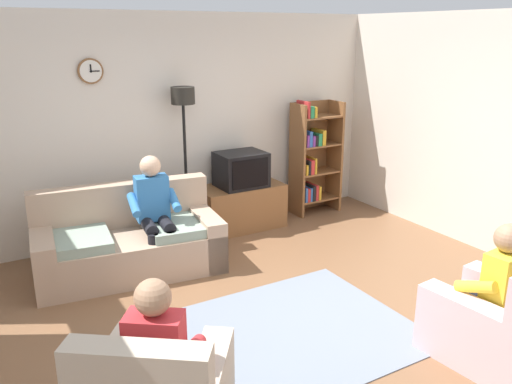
# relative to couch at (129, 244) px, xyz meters

# --- Properties ---
(ground_plane) EXTENTS (12.00, 12.00, 0.00)m
(ground_plane) POSITION_rel_couch_xyz_m (0.95, -1.69, -0.31)
(ground_plane) COLOR brown
(back_wall_assembly) EXTENTS (6.20, 0.17, 2.70)m
(back_wall_assembly) POSITION_rel_couch_xyz_m (0.95, 0.97, 1.04)
(back_wall_assembly) COLOR silver
(back_wall_assembly) RESTS_ON ground_plane
(couch) EXTENTS (1.99, 1.10, 0.90)m
(couch) POSITION_rel_couch_xyz_m (0.00, 0.00, 0.00)
(couch) COLOR tan
(couch) RESTS_ON ground_plane
(tv_stand) EXTENTS (1.10, 0.56, 0.57)m
(tv_stand) POSITION_rel_couch_xyz_m (1.66, 0.56, -0.03)
(tv_stand) COLOR brown
(tv_stand) RESTS_ON ground_plane
(tv) EXTENTS (0.60, 0.49, 0.44)m
(tv) POSITION_rel_couch_xyz_m (1.66, 0.54, 0.48)
(tv) COLOR black
(tv) RESTS_ON tv_stand
(bookshelf) EXTENTS (0.68, 0.36, 1.59)m
(bookshelf) POSITION_rel_couch_xyz_m (2.84, 0.63, 0.47)
(bookshelf) COLOR brown
(bookshelf) RESTS_ON ground_plane
(floor_lamp) EXTENTS (0.28, 0.28, 1.85)m
(floor_lamp) POSITION_rel_couch_xyz_m (0.95, 0.66, 1.14)
(floor_lamp) COLOR black
(floor_lamp) RESTS_ON ground_plane
(armchair_near_bookshelf) EXTENTS (0.88, 0.95, 0.90)m
(armchair_near_bookshelf) POSITION_rel_couch_xyz_m (2.00, -2.98, -0.02)
(armchair_near_bookshelf) COLOR beige
(armchair_near_bookshelf) RESTS_ON ground_plane
(area_rug) EXTENTS (2.20, 1.70, 0.01)m
(area_rug) POSITION_rel_couch_xyz_m (0.73, -1.88, -0.31)
(area_rug) COLOR slate
(area_rug) RESTS_ON ground_plane
(person_on_couch) EXTENTS (0.55, 0.57, 1.24)m
(person_on_couch) POSITION_rel_couch_xyz_m (0.27, -0.11, 0.39)
(person_on_couch) COLOR #3372B2
(person_on_couch) RESTS_ON ground_plane
(person_in_left_armchair) EXTENTS (0.62, 0.64, 1.12)m
(person_in_left_armchair) POSITION_rel_couch_xyz_m (-0.53, -2.45, 0.29)
(person_in_left_armchair) COLOR red
(person_in_left_armchair) RESTS_ON ground_plane
(person_in_right_armchair) EXTENTS (0.54, 0.56, 1.12)m
(person_in_right_armchair) POSITION_rel_couch_xyz_m (1.99, -2.89, 0.29)
(person_in_right_armchair) COLOR yellow
(person_in_right_armchair) RESTS_ON ground_plane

